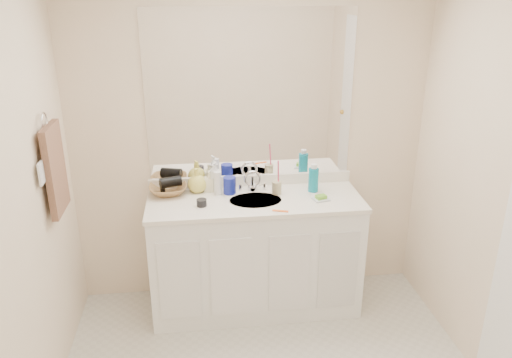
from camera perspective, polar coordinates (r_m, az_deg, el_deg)
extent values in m
cube|color=#FCE5C5|center=(3.67, -0.63, 4.01)|extent=(2.60, 0.02, 2.40)
cube|color=#FCE5C5|center=(2.60, -26.83, -5.93)|extent=(0.02, 2.60, 2.40)
cube|color=white|center=(3.73, -0.10, -8.70)|extent=(1.50, 0.55, 0.85)
cube|color=white|center=(3.53, -0.10, -2.51)|extent=(1.52, 0.57, 0.03)
cube|color=white|center=(3.75, -0.59, -0.15)|extent=(1.52, 0.03, 0.08)
cylinder|color=beige|center=(3.51, -0.06, -2.59)|extent=(0.37, 0.37, 0.02)
cylinder|color=silver|center=(3.65, -0.41, -0.50)|extent=(0.02, 0.02, 0.11)
cube|color=white|center=(3.58, -0.64, 9.49)|extent=(1.48, 0.01, 1.20)
cylinder|color=#162097|center=(3.60, -3.03, -0.72)|extent=(0.11, 0.11, 0.12)
cylinder|color=tan|center=(3.60, 2.39, -1.00)|extent=(0.08, 0.08, 0.09)
cylinder|color=#E43C63|center=(3.56, 2.57, 0.55)|extent=(0.02, 0.04, 0.21)
cylinder|color=#0D839E|center=(3.65, 6.57, -0.11)|extent=(0.09, 0.09, 0.18)
cube|color=silver|center=(3.53, 7.42, -2.31)|extent=(0.12, 0.11, 0.01)
cube|color=#71BF2E|center=(3.53, 7.44, -2.04)|extent=(0.08, 0.07, 0.03)
cube|color=#FF611A|center=(3.34, 2.81, -3.66)|extent=(0.11, 0.06, 0.00)
cylinder|color=black|center=(3.43, -6.23, -2.71)|extent=(0.09, 0.09, 0.05)
cylinder|color=white|center=(3.58, -4.40, -0.48)|extent=(0.06, 0.06, 0.17)
imported|color=white|center=(3.65, -4.74, 0.31)|extent=(0.11, 0.11, 0.22)
imported|color=#FEF7CF|center=(3.65, -5.37, -0.22)|extent=(0.08, 0.08, 0.16)
imported|color=#E2D657|center=(3.64, -6.74, -0.13)|extent=(0.19, 0.19, 0.18)
imported|color=olive|center=(3.66, -10.01, -1.18)|extent=(0.29, 0.29, 0.07)
cylinder|color=black|center=(3.63, -9.75, -0.34)|extent=(0.17, 0.12, 0.08)
torus|color=silver|center=(3.17, -23.04, 6.10)|extent=(0.01, 0.11, 0.11)
cube|color=brown|center=(3.25, -21.95, 1.03)|extent=(0.04, 0.32, 0.55)
cube|color=white|center=(3.06, -23.34, 0.60)|extent=(0.01, 0.08, 0.13)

